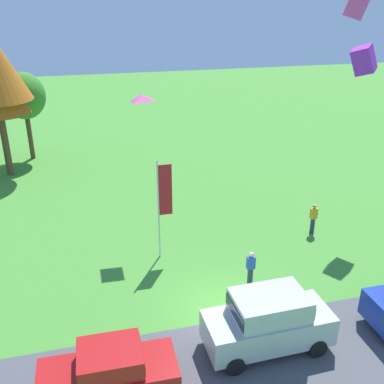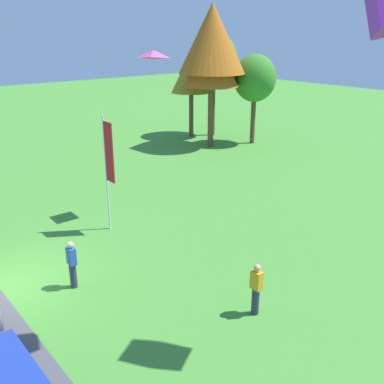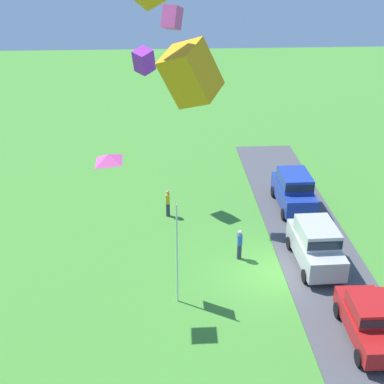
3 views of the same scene
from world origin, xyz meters
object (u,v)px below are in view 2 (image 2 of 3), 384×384
at_px(tree_far_right, 191,72).
at_px(flag_banner, 108,160).
at_px(kite_diamond_mid_center, 154,54).
at_px(tree_center_back, 214,61).
at_px(person_on_lawn, 72,264).
at_px(tree_lone_near, 212,39).
at_px(tree_left_of_center, 211,58).
at_px(tree_right_of_center, 255,79).
at_px(person_beside_suv, 256,289).

relative_size(tree_far_right, flag_banner, 1.34).
relative_size(flag_banner, kite_diamond_mid_center, 4.65).
bearing_deg(tree_center_back, tree_far_right, -115.37).
relative_size(person_on_lawn, tree_lone_near, 0.17).
bearing_deg(tree_left_of_center, person_on_lawn, -54.83).
xyz_separation_m(tree_right_of_center, kite_diamond_mid_center, (6.90, -13.90, 2.45)).
distance_m(tree_left_of_center, flag_banner, 16.21).
bearing_deg(tree_left_of_center, tree_right_of_center, 68.65).
bearing_deg(tree_right_of_center, tree_far_right, -156.62).
height_order(person_on_lawn, tree_right_of_center, tree_right_of_center).
height_order(person_on_lawn, tree_center_back, tree_center_back).
distance_m(person_beside_suv, tree_center_back, 25.77).
bearing_deg(person_on_lawn, tree_lone_near, 125.15).
relative_size(person_beside_suv, kite_diamond_mid_center, 1.57).
bearing_deg(kite_diamond_mid_center, flag_banner, -81.45).
bearing_deg(tree_far_right, tree_right_of_center, 23.38).
relative_size(person_on_lawn, tree_center_back, 0.21).
distance_m(tree_center_back, flag_banner, 19.99).
bearing_deg(tree_lone_near, flag_banner, -57.29).
bearing_deg(tree_far_right, kite_diamond_mid_center, -45.01).
height_order(person_beside_suv, tree_right_of_center, tree_right_of_center).
bearing_deg(flag_banner, tree_left_of_center, 122.70).
relative_size(tree_right_of_center, kite_diamond_mid_center, 6.11).
distance_m(person_beside_suv, kite_diamond_mid_center, 11.05).
bearing_deg(person_beside_suv, tree_lone_near, 141.86).
xyz_separation_m(person_on_lawn, tree_right_of_center, (-10.52, 20.00, 4.01)).
height_order(person_on_lawn, person_beside_suv, same).
height_order(tree_far_right, tree_right_of_center, tree_far_right).
height_order(tree_lone_near, kite_diamond_mid_center, tree_lone_near).
distance_m(person_on_lawn, kite_diamond_mid_center, 9.60).
bearing_deg(tree_left_of_center, tree_center_back, 135.14).
relative_size(person_on_lawn, kite_diamond_mid_center, 1.57).
xyz_separation_m(tree_far_right, tree_left_of_center, (3.61, -1.15, 1.30)).
height_order(tree_lone_near, flag_banner, tree_lone_near).
bearing_deg(kite_diamond_mid_center, tree_left_of_center, 127.53).
height_order(tree_center_back, flag_banner, tree_center_back).
height_order(person_on_lawn, tree_lone_near, tree_lone_near).
bearing_deg(kite_diamond_mid_center, tree_center_back, 129.27).
bearing_deg(tree_right_of_center, person_on_lawn, -62.26).
relative_size(tree_center_back, kite_diamond_mid_center, 7.46).
relative_size(tree_lone_near, tree_right_of_center, 1.52).
bearing_deg(tree_far_right, tree_lone_near, -15.07).
bearing_deg(person_on_lawn, tree_center_back, 126.79).
height_order(tree_lone_near, tree_left_of_center, tree_lone_near).
height_order(person_on_lawn, kite_diamond_mid_center, kite_diamond_mid_center).
bearing_deg(person_beside_suv, tree_right_of_center, 133.52).
distance_m(tree_far_right, tree_left_of_center, 4.01).
height_order(tree_far_right, tree_left_of_center, tree_left_of_center).
xyz_separation_m(tree_far_right, tree_center_back, (0.79, 1.66, 0.86)).
xyz_separation_m(tree_lone_near, flag_banner, (8.72, -13.58, -4.50)).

